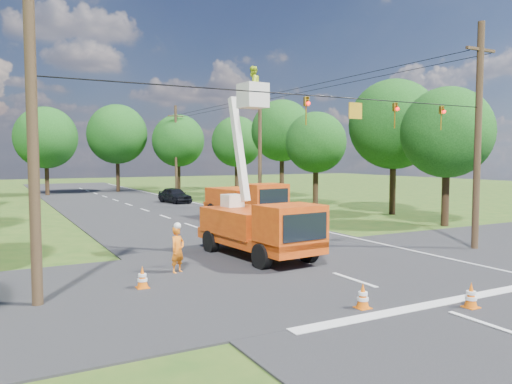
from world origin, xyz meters
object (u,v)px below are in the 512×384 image
pole_right_far (176,149)px  pole_left (33,143)px  pole_right_near (478,135)px  pole_right_mid (260,145)px  tree_right_e (237,142)px  tree_right_c (316,143)px  traffic_cone_0 (363,296)px  traffic_cone_6 (239,213)px  tree_right_d (282,131)px  tree_far_c (178,141)px  traffic_cone_4 (142,278)px  tree_right_b (394,125)px  traffic_cone_1 (471,296)px  bucket_truck (259,218)px  tree_far_b (117,134)px  traffic_cone_2 (263,239)px  traffic_cone_3 (237,225)px  ground_worker (178,250)px  distant_car (175,195)px  tree_right_a (447,133)px  tree_far_a (46,138)px

pole_right_far → pole_left: bearing=-114.2°
pole_right_near → pole_right_mid: size_ratio=1.00×
tree_right_e → tree_right_c: bearing=-92.1°
traffic_cone_0 → traffic_cone_6: bearing=72.9°
tree_right_d → tree_far_c: size_ratio=1.06×
traffic_cone_4 → tree_right_b: 25.15m
tree_right_e → traffic_cone_1: bearing=-107.6°
bucket_truck → traffic_cone_4: bucket_truck is taller
traffic_cone_6 → pole_right_far: pole_right_far is taller
traffic_cone_0 → pole_right_near: bearing=23.7°
tree_far_b → tree_right_b: bearing=-70.0°
traffic_cone_2 → pole_right_far: size_ratio=0.07×
traffic_cone_6 → pole_right_mid: size_ratio=0.07×
tree_right_b → tree_right_c: size_ratio=1.23×
traffic_cone_3 → tree_right_e: bearing=63.9°
traffic_cone_2 → traffic_cone_6: 10.92m
pole_right_mid → tree_right_c: bearing=-12.0°
pole_right_far → tree_right_b: 28.78m
ground_worker → distant_car: size_ratio=0.40×
pole_right_near → tree_right_a: (5.00, 6.00, 0.46)m
pole_right_mid → traffic_cone_1: bearing=-106.5°
ground_worker → traffic_cone_2: bearing=1.9°
pole_right_far → tree_right_e: size_ratio=1.16×
distant_car → tree_far_b: size_ratio=0.40×
tree_right_a → tree_right_b: (1.50, 6.00, 0.87)m
traffic_cone_0 → tree_far_b: 50.17m
traffic_cone_3 → tree_right_d: 22.47m
traffic_cone_1 → pole_right_mid: size_ratio=0.07×
tree_right_b → tree_far_b: tree_far_b is taller
traffic_cone_0 → pole_right_far: pole_right_far is taller
traffic_cone_1 → tree_right_a: (12.65, 11.86, 5.20)m
pole_left → tree_far_c: bearing=65.7°
traffic_cone_3 → pole_right_far: bearing=77.0°
traffic_cone_3 → tree_far_c: (7.95, 32.01, 5.70)m
tree_far_c → traffic_cone_1: bearing=-100.2°
traffic_cone_4 → pole_right_mid: (14.96, 19.62, 4.75)m
traffic_cone_2 → pole_right_near: size_ratio=0.07×
distant_car → tree_right_c: (9.07, -8.92, 4.61)m
traffic_cone_3 → bucket_truck: bearing=-109.2°
distant_car → pole_right_near: size_ratio=0.41×
tree_right_d → tree_far_a: (-19.80, 16.00, -0.49)m
bucket_truck → tree_far_c: bearing=70.1°
pole_right_far → tree_right_a: bearing=-81.6°
pole_right_far → tree_right_c: pole_right_far is taller
traffic_cone_1 → traffic_cone_2: same height
traffic_cone_6 → pole_right_near: (4.24, -15.15, 4.75)m
traffic_cone_4 → pole_left: pole_left is taller
pole_right_mid → tree_right_a: pole_right_mid is taller
bucket_truck → tree_far_c: 40.73m
traffic_cone_2 → traffic_cone_3: same height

